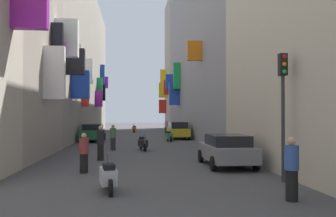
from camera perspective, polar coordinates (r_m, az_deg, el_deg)
name	(u,v)px	position (r m, az deg, el deg)	size (l,w,h in m)	color
ground_plane	(138,140)	(33.88, -4.60, -4.75)	(140.00, 140.00, 0.00)	#424244
building_left_mid_c	(44,14)	(34.77, -18.22, 13.44)	(7.35, 15.66, 21.76)	#9E9384
building_left_far	(77,69)	(53.14, -13.58, 5.80)	(6.88, 23.12, 16.93)	#9E9384
building_right_mid_a	(215,50)	(39.74, 7.06, 8.72)	(7.24, 33.09, 17.84)	gray
building_right_mid_b	(186,66)	(60.40, 2.70, 6.50)	(7.35, 9.01, 20.16)	#9E9384
parked_car_green	(93,132)	(32.69, -11.34, -3.53)	(1.96, 4.40, 1.46)	#236638
parked_car_yellow	(178,130)	(35.16, 1.53, -3.28)	(1.91, 4.38, 1.58)	gold
parked_car_grey	(227,149)	(16.80, 8.85, -6.13)	(1.95, 4.21, 1.39)	slate
scooter_green	(169,136)	(31.55, 0.20, -4.20)	(0.53, 2.00, 1.13)	#287F3D
scooter_orange	(134,129)	(47.57, -5.15, -3.09)	(0.55, 1.98, 1.13)	orange
scooter_silver	(108,176)	(11.33, -9.03, -10.09)	(0.60, 1.77, 1.13)	#ADADB2
scooter_black	(143,143)	(23.94, -3.83, -5.24)	(0.62, 1.95, 1.13)	black
pedestrian_crossing	(84,153)	(15.07, -12.60, -6.62)	(0.53, 0.53, 1.55)	black
pedestrian_near_left	(113,137)	(24.28, -8.31, -4.36)	(0.52, 0.52, 1.63)	#2B2B2B
pedestrian_near_right	(292,169)	(10.51, 18.19, -8.70)	(0.50, 0.50, 1.68)	black
pedestrian_mid_street	(166,127)	(44.15, -0.28, -2.83)	(0.45, 0.45, 1.60)	#242424
pedestrian_far_away	(101,143)	(19.02, -10.16, -5.17)	(0.53, 0.53, 1.71)	black
traffic_light_near_corner	(283,94)	(13.30, 17.00, 2.04)	(0.26, 0.34, 4.33)	#2D2D2D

